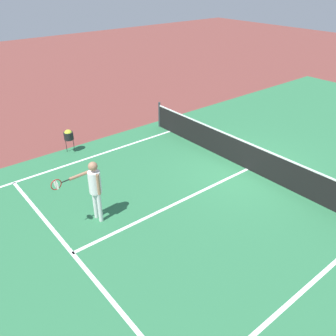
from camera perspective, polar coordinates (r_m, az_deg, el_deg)
ground_plane at (r=12.25m, az=12.64°, el=-0.18°), size 60.00×60.00×0.00m
court_surface_inbounds at (r=12.25m, az=12.64°, el=-0.18°), size 10.62×24.40×0.00m
line_sideline_left at (r=12.31m, az=-21.57°, el=-1.49°), size 0.10×11.89×0.01m
line_service_near at (r=8.96m, az=-15.13°, el=-13.08°), size 8.22×0.10×0.01m
line_center_service at (r=10.24m, az=1.13°, el=-5.78°), size 0.10×6.40×0.01m
net at (r=12.02m, az=12.89°, el=1.86°), size 9.70×0.09×1.07m
player_near at (r=9.24m, az=-11.83°, el=-2.68°), size 0.44×1.25×1.75m
ball_hopper at (r=13.30m, az=-15.71°, el=5.14°), size 0.34×0.34×0.87m
tennis_ball_mid_court at (r=11.45m, az=-11.01°, el=-2.05°), size 0.07×0.07×0.07m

